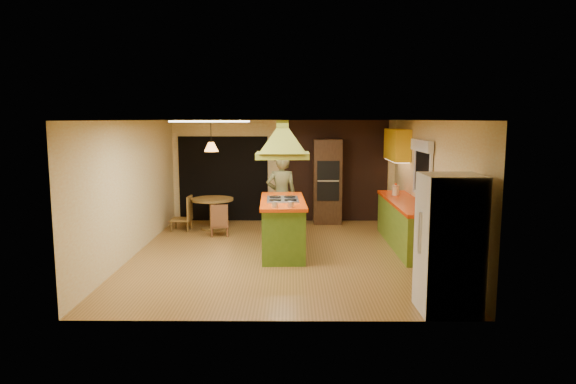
{
  "coord_description": "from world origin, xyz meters",
  "views": [
    {
      "loc": [
        0.18,
        -9.41,
        2.52
      ],
      "look_at": [
        0.12,
        0.22,
        1.15
      ],
      "focal_mm": 32.0,
      "sensor_mm": 36.0,
      "label": 1
    }
  ],
  "objects_px": {
    "refrigerator": "(449,244)",
    "kitchen_island": "(283,226)",
    "man": "(281,196)",
    "wall_oven": "(327,181)",
    "dining_table": "(213,208)",
    "canister_large": "(396,190)"
  },
  "relations": [
    {
      "from": "kitchen_island",
      "to": "refrigerator",
      "type": "xyz_separation_m",
      "value": [
        2.22,
        -3.01,
        0.4
      ]
    },
    {
      "from": "man",
      "to": "refrigerator",
      "type": "relative_size",
      "value": 0.98
    },
    {
      "from": "canister_large",
      "to": "dining_table",
      "type": "bearing_deg",
      "value": 168.86
    },
    {
      "from": "dining_table",
      "to": "canister_large",
      "type": "relative_size",
      "value": 4.47
    },
    {
      "from": "wall_oven",
      "to": "kitchen_island",
      "type": "bearing_deg",
      "value": -109.93
    },
    {
      "from": "refrigerator",
      "to": "canister_large",
      "type": "bearing_deg",
      "value": 87.06
    },
    {
      "from": "wall_oven",
      "to": "canister_large",
      "type": "xyz_separation_m",
      "value": [
        1.34,
        -1.56,
        0.01
      ]
    },
    {
      "from": "kitchen_island",
      "to": "refrigerator",
      "type": "distance_m",
      "value": 3.76
    },
    {
      "from": "kitchen_island",
      "to": "refrigerator",
      "type": "bearing_deg",
      "value": -55.69
    },
    {
      "from": "kitchen_island",
      "to": "man",
      "type": "distance_m",
      "value": 1.43
    },
    {
      "from": "kitchen_island",
      "to": "man",
      "type": "relative_size",
      "value": 1.16
    },
    {
      "from": "kitchen_island",
      "to": "dining_table",
      "type": "xyz_separation_m",
      "value": [
        -1.65,
        2.06,
        -0.01
      ]
    },
    {
      "from": "refrigerator",
      "to": "dining_table",
      "type": "distance_m",
      "value": 6.38
    },
    {
      "from": "kitchen_island",
      "to": "man",
      "type": "xyz_separation_m",
      "value": [
        -0.05,
        1.37,
        0.38
      ]
    },
    {
      "from": "kitchen_island",
      "to": "wall_oven",
      "type": "relative_size",
      "value": 1.02
    },
    {
      "from": "man",
      "to": "canister_large",
      "type": "bearing_deg",
      "value": 171.42
    },
    {
      "from": "refrigerator",
      "to": "dining_table",
      "type": "bearing_deg",
      "value": 126.53
    },
    {
      "from": "kitchen_island",
      "to": "dining_table",
      "type": "height_order",
      "value": "kitchen_island"
    },
    {
      "from": "dining_table",
      "to": "kitchen_island",
      "type": "bearing_deg",
      "value": -51.33
    },
    {
      "from": "refrigerator",
      "to": "wall_oven",
      "type": "height_order",
      "value": "wall_oven"
    },
    {
      "from": "man",
      "to": "refrigerator",
      "type": "distance_m",
      "value": 4.93
    },
    {
      "from": "refrigerator",
      "to": "kitchen_island",
      "type": "bearing_deg",
      "value": 125.61
    }
  ]
}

